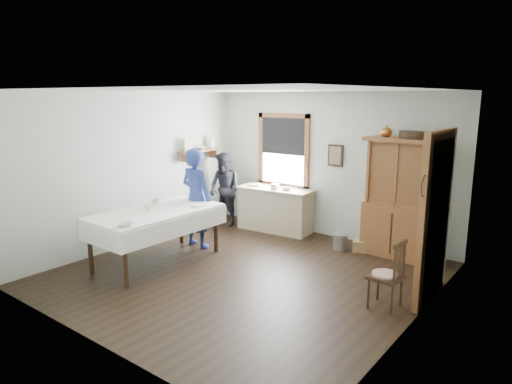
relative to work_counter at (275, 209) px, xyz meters
The scene contains 20 objects.
room 2.51m from the work_counter, 65.84° to the right, with size 5.01×5.01×2.70m.
window 1.25m from the work_counter, 97.85° to the left, with size 1.18×0.07×1.48m.
doorway 3.71m from the work_counter, 20.52° to the right, with size 0.09×1.14×2.22m.
wall_shelf 1.91m from the work_counter, 157.46° to the right, with size 0.24×1.00×0.44m.
framed_picture 1.61m from the work_counter, 16.85° to the left, with size 0.30×0.04×0.40m, color #322211.
rug_beater 4.07m from the work_counter, 28.21° to the right, with size 0.27×0.27×0.01m, color black.
work_counter is the anchor object (origin of this frame).
china_hutch 2.50m from the work_counter, ahead, with size 1.16×0.55×1.97m, color #9A572F.
dining_table 2.62m from the work_counter, 100.92° to the right, with size 1.12×2.12×0.85m, color white.
spindle_chair 3.58m from the work_counter, 32.12° to the right, with size 0.41×0.41×0.89m, color #322211.
pail 1.60m from the work_counter, ahead, with size 0.25×0.25×0.27m, color gray.
wicker_basket 1.95m from the work_counter, ahead, with size 0.32×0.23×0.19m, color #AC7E4E.
woman_blue 1.76m from the work_counter, 108.09° to the right, with size 0.59×0.39×1.62m, color navy.
figure_dark 1.12m from the work_counter, 164.03° to the right, with size 0.68×0.53×1.39m, color black.
table_cup_a 2.49m from the work_counter, 109.51° to the right, with size 0.12×0.12×0.09m, color silver.
table_cup_b 2.74m from the work_counter, 102.88° to the right, with size 0.10×0.10×0.10m, color silver.
table_bowl 3.44m from the work_counter, 92.60° to the right, with size 0.23×0.23×0.06m, color silver.
counter_book 0.74m from the work_counter, behind, with size 0.18×0.24×0.02m, color #7B6652.
counter_bowl 0.53m from the work_counter, ahead, with size 0.19×0.19×0.06m, color silver.
shelf_bowl 1.92m from the work_counter, 157.88° to the right, with size 0.22×0.22×0.05m, color silver.
Camera 1 is at (4.05, -5.01, 2.63)m, focal length 32.00 mm.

